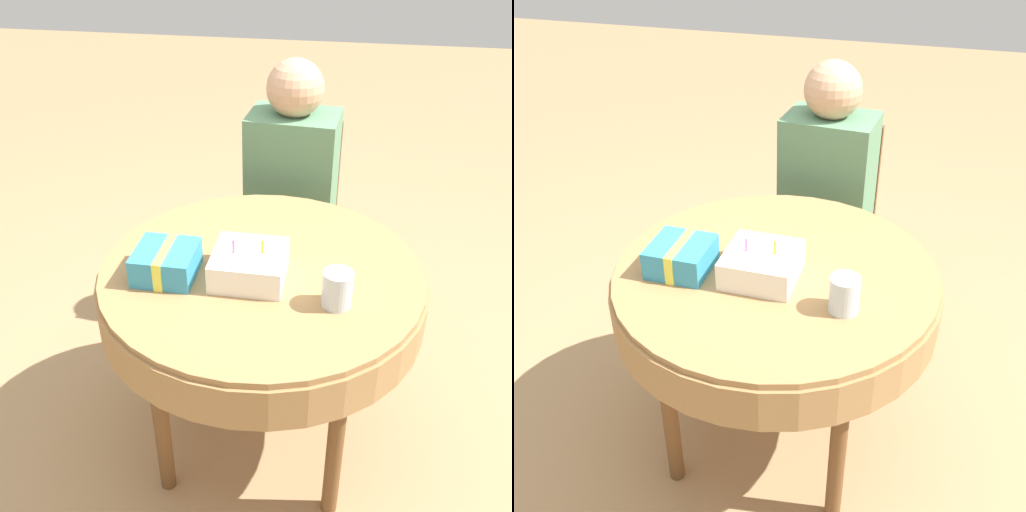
# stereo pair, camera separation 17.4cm
# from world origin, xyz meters

# --- Properties ---
(ground_plane) EXTENTS (12.00, 12.00, 0.00)m
(ground_plane) POSITION_xyz_m (0.00, 0.00, 0.00)
(ground_plane) COLOR #A37F56
(dining_table) EXTENTS (0.98, 0.98, 0.72)m
(dining_table) POSITION_xyz_m (0.00, 0.00, 0.63)
(dining_table) COLOR #9E7547
(dining_table) RESTS_ON ground_plane
(chair) EXTENTS (0.41, 0.41, 0.86)m
(chair) POSITION_xyz_m (0.01, 0.80, 0.47)
(chair) COLOR brown
(chair) RESTS_ON ground_plane
(person) EXTENTS (0.37, 0.36, 1.15)m
(person) POSITION_xyz_m (0.00, 0.72, 0.70)
(person) COLOR tan
(person) RESTS_ON ground_plane
(birthday_cake) EXTENTS (0.21, 0.21, 0.13)m
(birthday_cake) POSITION_xyz_m (-0.03, -0.05, 0.76)
(birthday_cake) COLOR white
(birthday_cake) RESTS_ON dining_table
(drinking_glass) EXTENTS (0.08, 0.08, 0.10)m
(drinking_glass) POSITION_xyz_m (0.23, -0.14, 0.77)
(drinking_glass) COLOR silver
(drinking_glass) RESTS_ON dining_table
(gift_box) EXTENTS (0.17, 0.18, 0.09)m
(gift_box) POSITION_xyz_m (-0.27, -0.08, 0.76)
(gift_box) COLOR teal
(gift_box) RESTS_ON dining_table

